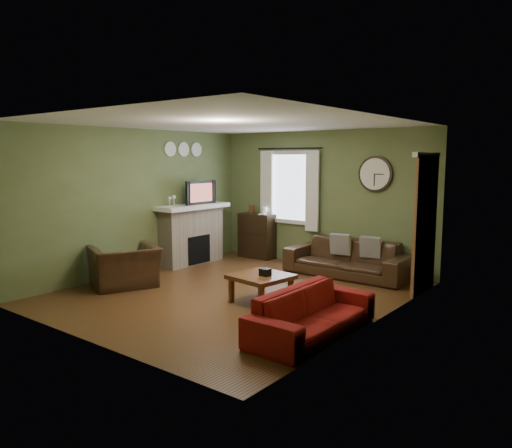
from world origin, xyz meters
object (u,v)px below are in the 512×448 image
Objects in this scene: bookshelf at (257,236)px; sofa_brown at (347,258)px; coffee_table at (261,288)px; sofa_red at (312,313)px; armchair at (124,267)px.

bookshelf reaches higher than sofa_brown.
sofa_brown reaches higher than coffee_table.
coffee_table is at bearing -51.09° from bookshelf.
sofa_red reaches higher than coffee_table.
sofa_brown reaches higher than sofa_red.
armchair is 1.35× the size of coffee_table.
sofa_red is at bearing -69.76° from sofa_brown.
bookshelf is 3.23m from armchair.
coffee_table is at bearing 61.49° from sofa_red.
bookshelf is 1.22× the size of coffee_table.
armchair is at bearing -130.84° from sofa_brown.
sofa_brown is 3.83m from armchair.
bookshelf is 2.31m from sofa_brown.
armchair reaches higher than coffee_table.
coffee_table is (2.28, 0.67, -0.13)m from armchair.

